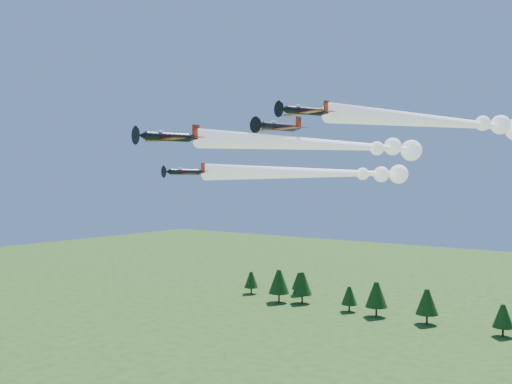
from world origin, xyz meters
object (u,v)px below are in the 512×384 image
Objects in this scene: plane_lead at (337,145)px; plane_left at (329,173)px; plane_slot at (278,127)px; plane_right at (451,123)px.

plane_left is at bearing 141.68° from plane_lead.
plane_left is 22.94m from plane_slot.
plane_slot is (-19.88, -15.62, -0.67)m from plane_right.
plane_lead is at bearing -35.32° from plane_left.
plane_lead is 11.97m from plane_slot.
plane_left is 5.19× the size of plane_slot.
plane_lead is 1.07× the size of plane_left.
plane_lead reaches higher than plane_left.
plane_slot is at bearing -90.48° from plane_lead.
plane_right is at bearing 49.92° from plane_slot.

